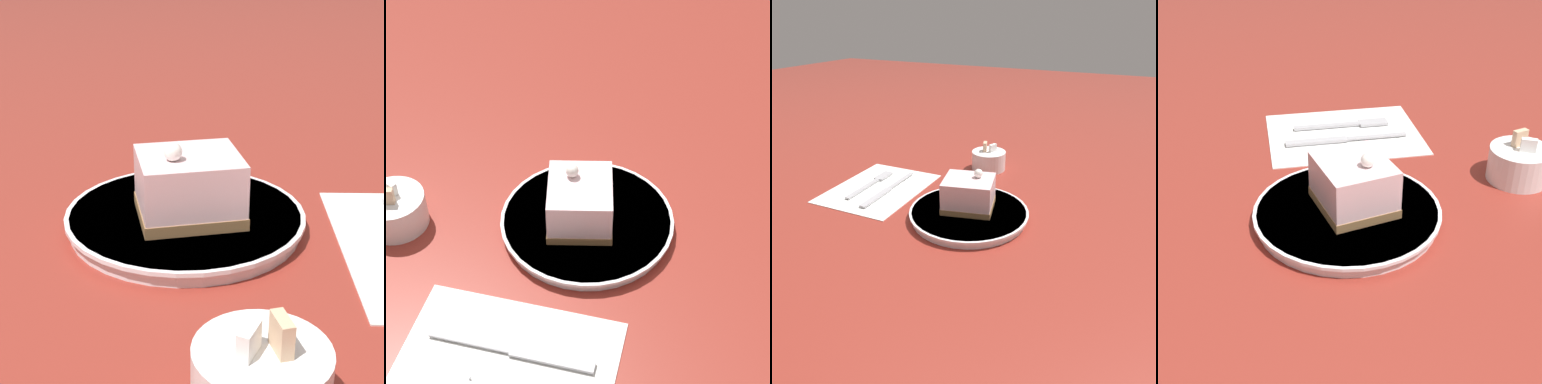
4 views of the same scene
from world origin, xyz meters
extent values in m
plane|color=maroon|center=(0.00, 0.00, 0.00)|extent=(4.00, 4.00, 0.00)
cylinder|color=white|center=(0.04, 0.00, 0.01)|extent=(0.21, 0.21, 0.02)
cylinder|color=white|center=(0.04, 0.00, 0.01)|extent=(0.22, 0.22, 0.00)
cube|color=olive|center=(0.03, 0.01, 0.02)|extent=(0.11, 0.10, 0.01)
cube|color=silver|center=(0.03, 0.01, 0.05)|extent=(0.11, 0.10, 0.05)
sphere|color=white|center=(0.04, 0.02, 0.08)|extent=(0.02, 0.02, 0.02)
cube|color=white|center=(-0.20, 0.03, 0.00)|extent=(0.19, 0.24, 0.00)
cube|color=#B2B2B7|center=(-0.22, 0.08, 0.01)|extent=(0.02, 0.05, 0.00)
cube|color=#B2B2B7|center=(-0.17, -0.02, 0.01)|extent=(0.02, 0.09, 0.00)
cube|color=#B2B2B7|center=(-0.17, 0.08, 0.01)|extent=(0.01, 0.09, 0.00)
cylinder|color=white|center=(-0.02, 0.24, 0.02)|extent=(0.08, 0.08, 0.05)
cube|color=#D8B28C|center=(-0.03, 0.24, 0.06)|extent=(0.01, 0.02, 0.02)
cube|color=white|center=(-0.02, 0.24, 0.05)|extent=(0.02, 0.02, 0.02)
camera|label=1|loc=(0.00, 0.54, 0.27)|focal=60.00mm
camera|label=2|loc=(-0.52, -0.14, 0.60)|focal=60.00mm
camera|label=3|loc=(0.29, -0.56, 0.35)|focal=35.00mm
camera|label=4|loc=(0.55, -0.08, 0.36)|focal=50.00mm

